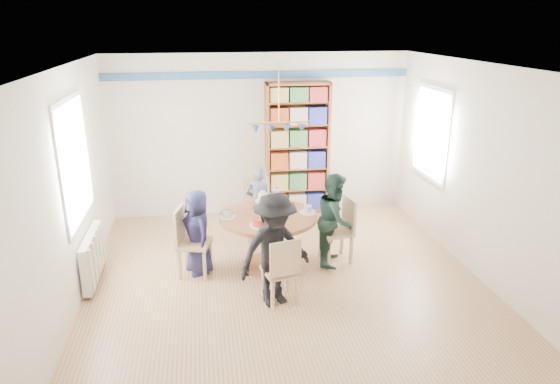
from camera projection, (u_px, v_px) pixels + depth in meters
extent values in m
plane|color=tan|center=(285.00, 278.00, 6.51)|extent=(5.00, 5.00, 0.00)
plane|color=white|center=(286.00, 65.00, 5.63)|extent=(5.00, 5.00, 0.00)
plane|color=white|center=(260.00, 135.00, 8.40)|extent=(5.00, 0.00, 5.00)
plane|color=white|center=(341.00, 278.00, 3.73)|extent=(5.00, 0.00, 5.00)
plane|color=white|center=(70.00, 190.00, 5.69)|extent=(0.00, 5.00, 5.00)
plane|color=white|center=(476.00, 170.00, 6.44)|extent=(0.00, 5.00, 5.00)
cube|color=#2E567F|center=(260.00, 75.00, 8.06)|extent=(5.00, 0.02, 0.12)
cube|color=white|center=(74.00, 162.00, 5.89)|extent=(0.03, 1.32, 1.52)
cube|color=white|center=(76.00, 162.00, 5.90)|extent=(0.01, 1.20, 1.40)
cube|color=white|center=(432.00, 134.00, 7.59)|extent=(0.03, 1.12, 1.42)
cube|color=white|center=(430.00, 134.00, 7.58)|extent=(0.01, 1.00, 1.30)
cylinder|color=gold|center=(279.00, 93.00, 6.22)|extent=(0.01, 0.01, 0.75)
cylinder|color=gold|center=(279.00, 123.00, 6.34)|extent=(0.80, 0.02, 0.02)
cone|color=#3F63B1|center=(255.00, 130.00, 6.32)|extent=(0.11, 0.11, 0.10)
cone|color=#3F63B1|center=(271.00, 129.00, 6.35)|extent=(0.11, 0.11, 0.10)
cone|color=#3F63B1|center=(286.00, 129.00, 6.38)|extent=(0.11, 0.11, 0.10)
cone|color=#3F63B1|center=(302.00, 128.00, 6.41)|extent=(0.11, 0.11, 0.10)
cube|color=silver|center=(93.00, 257.00, 6.31)|extent=(0.10, 1.00, 0.60)
cube|color=silver|center=(92.00, 271.00, 5.94)|extent=(0.02, 0.06, 0.56)
cube|color=silver|center=(95.00, 263.00, 6.13)|extent=(0.02, 0.06, 0.56)
cube|color=silver|center=(98.00, 256.00, 6.32)|extent=(0.02, 0.06, 0.56)
cube|color=silver|center=(100.00, 250.00, 6.50)|extent=(0.02, 0.06, 0.56)
cube|color=silver|center=(103.00, 243.00, 6.69)|extent=(0.02, 0.06, 0.56)
cylinder|color=brown|center=(268.00, 217.00, 6.58)|extent=(1.30, 1.30, 0.05)
cylinder|color=brown|center=(268.00, 243.00, 6.71)|extent=(0.16, 0.16, 0.70)
cylinder|color=brown|center=(268.00, 265.00, 6.81)|extent=(0.70, 0.70, 0.04)
cube|color=#D3AF81|center=(194.00, 243.00, 6.48)|extent=(0.49, 0.49, 0.05)
cube|color=#D3AF81|center=(179.00, 226.00, 6.42)|extent=(0.14, 0.40, 0.48)
cube|color=#D3AF81|center=(205.00, 265.00, 6.39)|extent=(0.05, 0.05, 0.41)
cube|color=#D3AF81|center=(210.00, 254.00, 6.70)|extent=(0.05, 0.05, 0.41)
cube|color=#D3AF81|center=(180.00, 264.00, 6.42)|extent=(0.05, 0.05, 0.41)
cube|color=#D3AF81|center=(187.00, 253.00, 6.73)|extent=(0.05, 0.05, 0.41)
cube|color=#D3AF81|center=(336.00, 232.00, 6.85)|extent=(0.45, 0.45, 0.05)
cube|color=#D3AF81|center=(349.00, 214.00, 6.82)|extent=(0.09, 0.41, 0.48)
cube|color=#D3AF81|center=(320.00, 243.00, 7.03)|extent=(0.04, 0.04, 0.41)
cube|color=#D3AF81|center=(329.00, 253.00, 6.73)|extent=(0.04, 0.04, 0.41)
cube|color=#D3AF81|center=(342.00, 240.00, 7.12)|extent=(0.04, 0.04, 0.41)
cube|color=#D3AF81|center=(351.00, 250.00, 6.82)|extent=(0.04, 0.04, 0.41)
cube|color=#D3AF81|center=(258.00, 211.00, 7.57)|extent=(0.42, 0.42, 0.05)
cube|color=#D3AF81|center=(256.00, 193.00, 7.66)|extent=(0.41, 0.06, 0.48)
cube|color=#D3AF81|center=(249.00, 230.00, 7.46)|extent=(0.04, 0.04, 0.41)
cube|color=#D3AF81|center=(270.00, 228.00, 7.53)|extent=(0.04, 0.04, 0.41)
cube|color=#D3AF81|center=(246.00, 222.00, 7.77)|extent=(0.04, 0.04, 0.41)
cube|color=#D3AF81|center=(267.00, 220.00, 7.83)|extent=(0.04, 0.04, 0.41)
cube|color=#D3AF81|center=(280.00, 271.00, 5.84)|extent=(0.45, 0.45, 0.04)
cube|color=#D3AF81|center=(286.00, 260.00, 5.62)|extent=(0.37, 0.12, 0.45)
cube|color=#D3AF81|center=(287.00, 278.00, 6.10)|extent=(0.04, 0.04, 0.38)
cube|color=#D3AF81|center=(263.00, 283.00, 5.99)|extent=(0.04, 0.04, 0.38)
cube|color=#D3AF81|center=(297.00, 290.00, 5.83)|extent=(0.04, 0.04, 0.38)
cube|color=#D3AF81|center=(273.00, 295.00, 5.72)|extent=(0.04, 0.04, 0.38)
imported|color=#1B1B3B|center=(198.00, 232.00, 6.50)|extent=(0.54, 0.65, 1.14)
imported|color=#172E25|center=(335.00, 219.00, 6.74)|extent=(0.68, 0.75, 1.28)
imported|color=gray|center=(259.00, 203.00, 7.52)|extent=(0.43, 0.28, 1.16)
imported|color=black|center=(275.00, 250.00, 5.71)|extent=(1.01, 0.79, 1.37)
cube|color=brown|center=(267.00, 150.00, 8.34)|extent=(0.04, 0.32, 2.24)
cube|color=brown|center=(327.00, 148.00, 8.49)|extent=(0.04, 0.32, 2.24)
cube|color=brown|center=(298.00, 83.00, 8.06)|extent=(1.07, 0.32, 0.04)
cube|color=brown|center=(296.00, 209.00, 8.77)|extent=(1.07, 0.32, 0.06)
cube|color=brown|center=(295.00, 147.00, 8.56)|extent=(1.07, 0.02, 2.24)
cube|color=brown|center=(297.00, 188.00, 8.64)|extent=(1.00, 0.30, 0.03)
cube|color=brown|center=(297.00, 168.00, 8.52)|extent=(1.00, 0.30, 0.03)
cube|color=brown|center=(297.00, 146.00, 8.40)|extent=(1.00, 0.30, 0.03)
cube|color=brown|center=(297.00, 124.00, 8.28)|extent=(1.00, 0.30, 0.03)
cube|color=brown|center=(298.00, 102.00, 8.16)|extent=(1.00, 0.30, 0.03)
cube|color=#9F3918|center=(279.00, 202.00, 8.65)|extent=(0.29, 0.23, 0.28)
cube|color=beige|center=(297.00, 201.00, 8.70)|extent=(0.29, 0.23, 0.28)
cube|color=navy|center=(315.00, 200.00, 8.74)|extent=(0.29, 0.23, 0.28)
cube|color=tan|center=(279.00, 181.00, 8.53)|extent=(0.29, 0.23, 0.28)
cube|color=#3C6C3D|center=(297.00, 180.00, 8.57)|extent=(0.29, 0.23, 0.28)
cube|color=maroon|center=(315.00, 179.00, 8.62)|extent=(0.29, 0.23, 0.28)
cube|color=#9F3918|center=(279.00, 160.00, 8.40)|extent=(0.29, 0.23, 0.28)
cube|color=beige|center=(297.00, 159.00, 8.45)|extent=(0.29, 0.23, 0.28)
cube|color=navy|center=(316.00, 158.00, 8.50)|extent=(0.29, 0.23, 0.28)
cube|color=tan|center=(279.00, 138.00, 8.28)|extent=(0.29, 0.23, 0.28)
cube|color=#3C6C3D|center=(298.00, 138.00, 8.33)|extent=(0.29, 0.23, 0.28)
cube|color=maroon|center=(316.00, 137.00, 8.38)|extent=(0.29, 0.23, 0.28)
cube|color=#9F3918|center=(279.00, 116.00, 8.16)|extent=(0.29, 0.23, 0.28)
cube|color=beige|center=(298.00, 115.00, 8.21)|extent=(0.29, 0.23, 0.28)
cube|color=navy|center=(317.00, 115.00, 8.26)|extent=(0.29, 0.23, 0.28)
cube|color=tan|center=(279.00, 94.00, 8.05)|extent=(0.29, 0.23, 0.23)
cube|color=#3C6C3D|center=(298.00, 94.00, 8.09)|extent=(0.29, 0.23, 0.23)
cube|color=maroon|center=(317.00, 94.00, 8.14)|extent=(0.29, 0.23, 0.23)
cylinder|color=white|center=(263.00, 203.00, 6.61)|extent=(0.13, 0.13, 0.27)
sphere|color=white|center=(263.00, 194.00, 6.56)|extent=(0.10, 0.10, 0.10)
cylinder|color=silver|center=(276.00, 200.00, 6.67)|extent=(0.08, 0.08, 0.31)
cylinder|color=#3F63B1|center=(276.00, 188.00, 6.61)|extent=(0.03, 0.03, 0.03)
cylinder|color=white|center=(269.00, 206.00, 6.87)|extent=(0.33, 0.33, 0.01)
cylinder|color=maroon|center=(269.00, 202.00, 6.85)|extent=(0.27, 0.27, 0.10)
cylinder|color=white|center=(263.00, 225.00, 6.24)|extent=(0.33, 0.33, 0.01)
cylinder|color=maroon|center=(263.00, 221.00, 6.22)|extent=(0.27, 0.27, 0.10)
cylinder|color=white|center=(227.00, 217.00, 6.49)|extent=(0.22, 0.22, 0.01)
imported|color=white|center=(227.00, 214.00, 6.48)|extent=(0.14, 0.14, 0.11)
cylinder|color=white|center=(308.00, 212.00, 6.65)|extent=(0.22, 0.22, 0.01)
imported|color=white|center=(308.00, 209.00, 6.64)|extent=(0.11, 0.11, 0.10)
cylinder|color=white|center=(263.00, 201.00, 7.07)|extent=(0.22, 0.22, 0.01)
imported|color=white|center=(263.00, 198.00, 7.06)|extent=(0.14, 0.14, 0.11)
cylinder|color=white|center=(274.00, 231.00, 6.07)|extent=(0.22, 0.22, 0.01)
imported|color=white|center=(274.00, 227.00, 6.06)|extent=(0.11, 0.11, 0.10)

